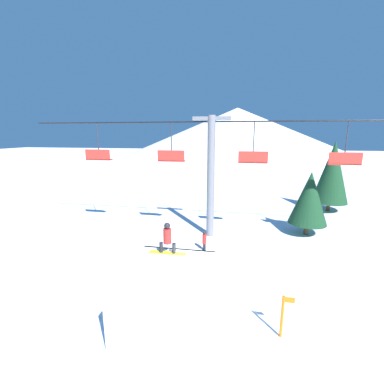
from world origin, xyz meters
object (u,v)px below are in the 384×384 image
object	(u,v)px
snow_ramp	(168,296)
distant_skier	(204,240)
trail_marker	(283,315)
pine_tree_near	(309,198)
snowboarder	(167,238)

from	to	relation	value
snow_ramp	distant_skier	xyz separation A→B (m)	(0.51, 6.11, -0.37)
distant_skier	trail_marker	bearing A→B (deg)	-60.34
pine_tree_near	distant_skier	distance (m)	7.90
snow_ramp	trail_marker	world-z (taller)	snow_ramp
trail_marker	snow_ramp	bearing A→B (deg)	179.12
trail_marker	distant_skier	distance (m)	7.10
snowboarder	distant_skier	xyz separation A→B (m)	(0.87, 4.81, -2.06)
snowboarder	trail_marker	distance (m)	4.96
pine_tree_near	distant_skier	xyz separation A→B (m)	(-6.61, -3.86, -1.94)
distant_skier	snow_ramp	bearing A→B (deg)	-94.80
snowboarder	trail_marker	xyz separation A→B (m)	(4.38, -1.36, -1.88)
snow_ramp	distant_skier	size ratio (longest dim) A/B	2.95
pine_tree_near	trail_marker	xyz separation A→B (m)	(-3.10, -10.03, -1.77)
snow_ramp	snowboarder	distance (m)	2.16
snow_ramp	trail_marker	xyz separation A→B (m)	(4.03, -0.06, -0.19)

